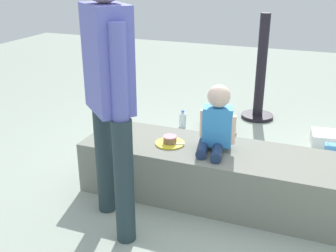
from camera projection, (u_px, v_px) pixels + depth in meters
ground_plane at (217, 198)px, 3.15m from camera, size 12.00×12.00×0.00m
concrete_ledge at (218, 174)px, 3.08m from camera, size 2.05×0.58×0.40m
child_seated at (216, 122)px, 2.93m from camera, size 0.28×0.33×0.48m
adult_standing at (109, 77)px, 2.47m from camera, size 0.41×0.39×1.72m
cake_plate at (170, 141)px, 3.10m from camera, size 0.22×0.22×0.07m
gift_bag at (335, 161)px, 3.40m from camera, size 0.20×0.08×0.33m
railing_post at (260, 80)px, 4.59m from camera, size 0.36×0.36×1.17m
water_bottle_near_gift at (183, 119)px, 4.46m from camera, size 0.07×0.07×0.19m
water_bottle_far_side at (260, 163)px, 3.49m from camera, size 0.07×0.07×0.20m
cake_box_white at (327, 139)px, 4.03m from camera, size 0.33×0.31×0.13m
handbag_black_leather at (217, 120)px, 4.40m from camera, size 0.28×0.14×0.30m
handbag_brown_canvas at (217, 145)px, 3.72m from camera, size 0.32×0.15×0.37m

